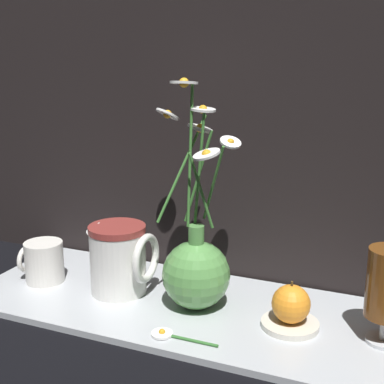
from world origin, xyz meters
name	(u,v)px	position (x,y,z in m)	size (l,w,h in m)	color
ground_plane	(190,311)	(0.00, 0.00, 0.00)	(6.00, 6.00, 0.00)	black
shelf	(190,308)	(0.00, 0.00, 0.01)	(0.84, 0.32, 0.01)	#B2B7BC
backdrop_wall	(226,3)	(0.00, 0.17, 0.55)	(1.34, 0.02, 1.10)	black
vase_with_flowers	(196,267)	(0.01, 0.00, 0.09)	(0.18, 0.15, 0.41)	#59994C
yellow_mug	(43,262)	(-0.32, -0.02, 0.05)	(0.09, 0.08, 0.08)	silver
ceramic_pitcher	(119,256)	(-0.15, 0.00, 0.08)	(0.13, 0.11, 0.14)	white
saucer_plate	(290,324)	(0.19, -0.01, 0.02)	(0.10, 0.10, 0.01)	silver
orange_fruit	(291,304)	(0.19, -0.01, 0.05)	(0.07, 0.07, 0.07)	orange
loose_daisy	(168,335)	(0.01, -0.12, 0.02)	(0.12, 0.04, 0.01)	#336B2D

